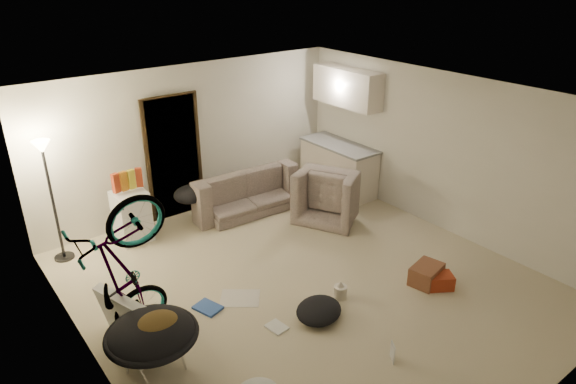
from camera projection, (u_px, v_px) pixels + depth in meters
floor at (305, 283)px, 6.96m from camera, size 5.50×6.00×0.02m
ceiling at (309, 101)px, 5.92m from camera, size 5.50×6.00×0.02m
wall_back at (193, 139)px, 8.61m from camera, size 5.50×0.02×2.50m
wall_front at (537, 321)px, 4.27m from camera, size 5.50×0.02×2.50m
wall_left at (85, 274)px, 4.90m from camera, size 0.02×6.00×2.50m
wall_right at (444, 153)px, 7.97m from camera, size 0.02×6.00×2.50m
doorway at (173, 157)px, 8.45m from camera, size 0.85×0.10×2.04m
door_trim at (174, 158)px, 8.43m from camera, size 0.97×0.04×2.10m
floor_lamp at (48, 176)px, 6.99m from camera, size 0.28×0.28×1.81m
kitchen_counter at (338, 168)px, 9.57m from camera, size 0.60×1.50×0.88m
counter_top at (339, 145)px, 9.38m from camera, size 0.64×1.54×0.04m
kitchen_uppers at (347, 87)px, 9.01m from camera, size 0.38×1.40×0.65m
sofa at (241, 194)px, 8.92m from camera, size 1.94×0.84×0.56m
armchair at (333, 197)px, 8.69m from camera, size 1.25×1.31×0.66m
bicycle at (128, 305)px, 5.70m from camera, size 1.88×0.82×1.08m
book_asset at (394, 365)px, 5.53m from camera, size 0.27×0.25×0.02m
mini_fridge at (132, 216)px, 7.87m from camera, size 0.49×0.49×0.81m
snack_box_0 at (116, 183)px, 7.53m from camera, size 0.12×0.10×0.30m
snack_box_1 at (124, 181)px, 7.59m from camera, size 0.11×0.09×0.30m
snack_box_2 at (131, 179)px, 7.66m from camera, size 0.11×0.08×0.30m
snack_box_3 at (139, 177)px, 7.73m from camera, size 0.12×0.10×0.30m
saucer_chair at (153, 341)px, 5.28m from camera, size 0.96×0.96×0.68m
hoodie at (156, 325)px, 5.21m from camera, size 0.51×0.43×0.22m
sofa_drape at (191, 194)px, 8.28m from camera, size 0.60×0.51×0.28m
tv_box at (132, 320)px, 5.73m from camera, size 0.52×0.99×0.64m
drink_case_a at (426, 274)px, 6.90m from camera, size 0.51×0.42×0.26m
drink_case_b at (439, 281)px, 6.81m from camera, size 0.43×0.40×0.20m
juicer at (340, 291)px, 6.60m from camera, size 0.17×0.17×0.25m
newspaper at (240, 298)px, 6.63m from camera, size 0.63×0.61×0.01m
book_blue at (208, 308)px, 6.42m from camera, size 0.33×0.39×0.03m
book_white at (277, 327)px, 6.09m from camera, size 0.22×0.27×0.02m
shoe_0 at (208, 222)px, 8.44m from camera, size 0.32×0.21×0.11m
shoe_1 at (243, 204)px, 9.09m from camera, size 0.26×0.19×0.09m
shoe_3 at (314, 302)px, 6.46m from camera, size 0.31×0.29×0.11m
clothes_lump_a at (319, 311)px, 6.24m from camera, size 0.76×0.71×0.20m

